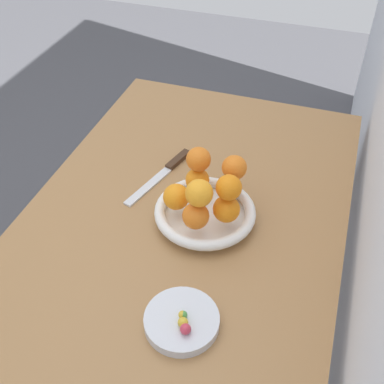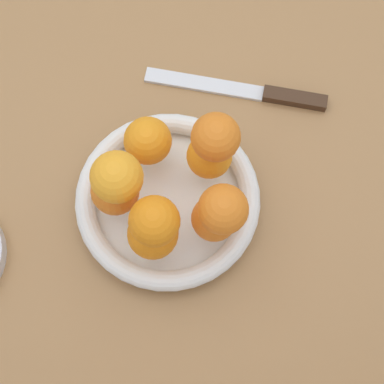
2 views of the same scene
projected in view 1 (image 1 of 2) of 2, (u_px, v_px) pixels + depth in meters
ground_plane at (190, 359)px, 1.68m from camera, size 6.00×6.00×0.00m
dining_table at (189, 230)px, 1.25m from camera, size 1.10×0.76×0.74m
fruit_bowl at (205, 213)px, 1.14m from camera, size 0.24×0.24×0.04m
candy_dish at (182, 321)px, 0.93m from camera, size 0.15×0.15×0.02m
orange_0 at (176, 197)px, 1.11m from camera, size 0.06×0.06×0.06m
orange_1 at (196, 216)px, 1.06m from camera, size 0.06×0.06×0.06m
orange_2 at (226, 209)px, 1.08m from camera, size 0.06×0.06×0.06m
orange_3 at (230, 188)px, 1.13m from camera, size 0.06×0.06×0.06m
orange_4 at (197, 180)px, 1.16m from camera, size 0.06×0.06×0.06m
orange_5 at (199, 159)px, 1.12m from camera, size 0.06×0.06×0.06m
orange_6 at (234, 168)px, 1.10m from camera, size 0.06×0.06×0.06m
orange_7 at (229, 188)px, 1.04m from camera, size 0.06×0.06×0.06m
orange_8 at (199, 193)px, 1.03m from camera, size 0.06×0.06×0.06m
candy_ball_0 at (182, 315)px, 0.92m from camera, size 0.02×0.02×0.02m
candy_ball_1 at (186, 329)px, 0.89m from camera, size 0.02×0.02×0.02m
candy_ball_2 at (183, 315)px, 0.92m from camera, size 0.02×0.02×0.02m
candy_ball_3 at (183, 322)px, 0.90m from camera, size 0.02×0.02×0.02m
knife at (164, 172)px, 1.28m from camera, size 0.26×0.09×0.01m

